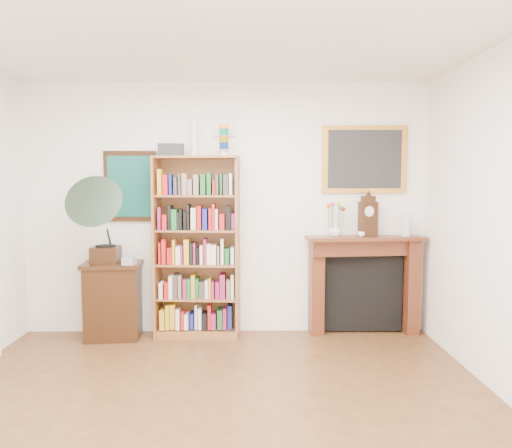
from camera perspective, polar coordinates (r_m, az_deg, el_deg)
The scene contains 14 objects.
room at distance 3.11m, azimuth -5.64°, elevation -0.87°, with size 4.51×5.01×2.81m.
teal_poster at distance 5.71m, azimuth -14.15°, elevation 4.19°, with size 0.58×0.04×0.78m.
small_picture at distance 5.60m, azimuth -3.58°, elevation 11.49°, with size 0.26×0.04×0.30m.
gilt_painting at distance 5.71m, azimuth 12.29°, elevation 7.24°, with size 0.95×0.04×0.75m.
bookshelf at distance 5.46m, azimuth -6.75°, elevation -1.45°, with size 0.93×0.38×2.28m.
side_cabinet at distance 5.69m, azimuth -16.01°, elevation -8.40°, with size 0.61×0.44×0.83m, color black.
fireplace at distance 5.73m, azimuth 12.19°, elevation -5.87°, with size 1.33×0.43×1.10m.
gramophone at distance 5.43m, azimuth -17.35°, elevation 0.99°, with size 0.58×0.72×0.93m.
cd_stack at distance 5.42m, azimuth -14.32°, elevation -4.10°, with size 0.12×0.12×0.08m, color silver.
mantel_clock at distance 5.60m, azimuth 12.67°, elevation 0.79°, with size 0.22×0.16×0.44m.
flower_vase at distance 5.52m, azimuth 9.07°, elevation -0.69°, with size 0.14×0.14×0.15m, color silver.
teacup at distance 5.55m, azimuth 11.94°, elevation -1.15°, with size 0.08×0.08×0.06m, color white.
bottle_left at distance 5.74m, azimuth 16.87°, elevation -0.15°, with size 0.07×0.07×0.24m, color silver.
bottle_right at distance 5.75m, azimuth 16.65°, elevation -0.33°, with size 0.06×0.06×0.20m, color silver.
Camera 1 is at (0.26, -3.08, 1.72)m, focal length 35.00 mm.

